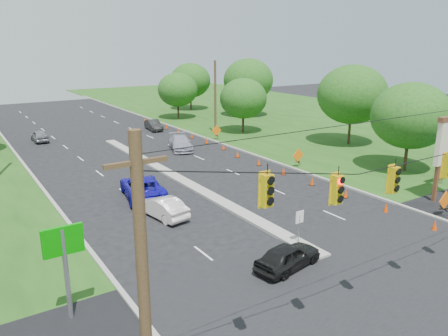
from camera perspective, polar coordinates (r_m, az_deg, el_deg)
ground at (r=21.83m, az=20.69°, el=-15.22°), size 160.00×160.00×0.00m
grass_right at (r=56.03m, az=22.91°, el=3.45°), size 40.00×160.00×0.06m
cross_street at (r=21.83m, az=20.69°, el=-15.22°), size 160.00×14.00×0.02m
curb_left at (r=42.36m, az=-24.15°, el=-0.42°), size 0.25×110.00×0.16m
curb_right at (r=49.27m, az=-0.43°, el=3.15°), size 0.25×110.00×0.16m
median at (r=36.88m, az=-6.17°, el=-1.37°), size 1.00×34.00×0.18m
median_sign at (r=24.68m, az=9.83°, el=-6.84°), size 0.55×0.06×2.05m
signal_span at (r=19.26m, az=24.41°, el=-3.55°), size 25.60×0.32×9.00m
utility_pole_far_right at (r=53.94m, az=-1.15°, el=9.12°), size 0.28×0.28×9.00m
cone_0 at (r=29.47m, az=25.82°, el=-6.76°), size 0.32×0.32×0.70m
cone_1 at (r=31.23m, az=20.40°, el=-4.89°), size 0.32×0.32×0.70m
cone_2 at (r=33.27m, az=15.62°, el=-3.19°), size 0.32×0.32×0.70m
cone_3 at (r=35.54m, az=11.44°, el=-1.68°), size 0.32×0.32×0.70m
cone_4 at (r=38.00m, az=7.78°, el=-0.36°), size 0.32×0.32×0.70m
cone_5 at (r=40.60m, az=4.58°, el=0.81°), size 0.32×0.32×0.70m
cone_6 at (r=43.34m, az=1.77°, el=1.83°), size 0.32×0.32×0.70m
cone_7 at (r=46.49m, az=-0.07°, el=2.81°), size 0.32×0.32×0.70m
cone_8 at (r=49.40m, az=-2.27°, el=3.58°), size 0.32×0.32×0.70m
cone_9 at (r=52.37m, az=-4.24°, el=4.27°), size 0.32×0.32×0.70m
cone_10 at (r=55.41m, az=-5.99°, el=4.87°), size 0.32×0.32×0.70m
cone_11 at (r=58.50m, az=-7.56°, el=5.41°), size 0.32×0.32×0.70m
cone_12 at (r=61.64m, az=-8.97°, el=5.89°), size 0.32×0.32×0.70m
cone_13 at (r=64.81m, az=-10.25°, el=6.32°), size 0.32×0.32×0.70m
work_sign_0 at (r=31.77m, az=26.89°, el=-3.87°), size 1.27×0.58×1.37m
work_sign_1 at (r=40.16m, az=9.66°, el=1.55°), size 1.27×0.58×1.37m
work_sign_2 at (r=51.07m, az=-0.98°, el=4.86°), size 1.27×0.58×1.37m
tree_7 at (r=40.97m, az=23.20°, el=6.30°), size 6.72×6.72×7.84m
tree_8 at (r=50.08m, az=16.41°, el=9.19°), size 7.56×7.56×8.82m
tree_9 at (r=55.06m, az=2.54°, el=9.07°), size 5.88×5.88×6.86m
tree_10 at (r=67.66m, az=3.20°, el=11.40°), size 7.56×7.56×8.82m
tree_11 at (r=74.86m, az=-4.40°, el=11.34°), size 6.72×6.72×7.84m
tree_12 at (r=65.97m, az=-6.07°, el=10.14°), size 5.88×5.88×6.86m
black_sedan at (r=22.53m, az=8.35°, el=-11.33°), size 4.14×2.28×1.33m
white_sedan at (r=28.76m, az=-8.04°, el=-5.08°), size 2.12×4.33×1.37m
blue_pickup at (r=32.58m, az=-10.59°, el=-2.44°), size 3.69×6.13×1.59m
silver_car_far at (r=46.75m, az=-5.70°, el=3.31°), size 3.65×5.58×1.50m
silver_car_oncoming at (r=54.76m, az=-22.95°, el=3.88°), size 1.59×3.88×1.32m
dark_car_receding at (r=57.97m, az=-9.19°, el=5.57°), size 1.90×4.23×1.35m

